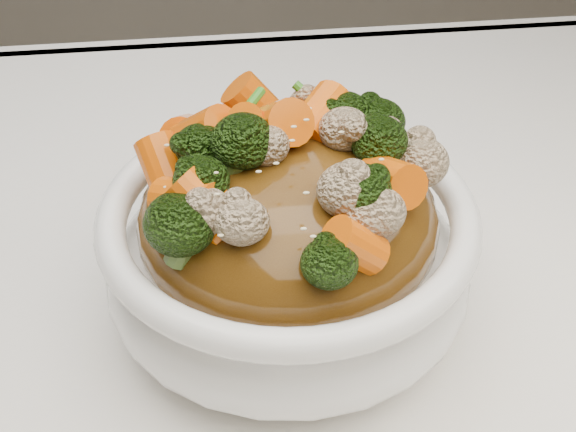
{
  "coord_description": "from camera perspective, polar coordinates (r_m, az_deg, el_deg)",
  "views": [
    {
      "loc": [
        -0.1,
        -0.26,
        1.07
      ],
      "look_at": [
        -0.06,
        0.06,
        0.82
      ],
      "focal_mm": 50.0,
      "sensor_mm": 36.0,
      "label": 1
    }
  ],
  "objects": [
    {
      "name": "tablecloth",
      "position": [
        0.44,
        8.87,
        -12.97
      ],
      "size": [
        1.2,
        0.8,
        0.04
      ],
      "primitive_type": "cube",
      "color": "white",
      "rests_on": "dining_table"
    },
    {
      "name": "carrots",
      "position": [
        0.38,
        0.0,
        6.33
      ],
      "size": [
        0.2,
        0.2,
        0.04
      ],
      "primitive_type": null,
      "rotation": [
        0.0,
        0.0,
        -0.36
      ],
      "color": "#E55E07",
      "rests_on": "sauce_base"
    },
    {
      "name": "scallions",
      "position": [
        0.38,
        -0.0,
        6.45
      ],
      "size": [
        0.15,
        0.15,
        0.02
      ],
      "primitive_type": null,
      "rotation": [
        0.0,
        0.0,
        -0.36
      ],
      "color": "#2F7E1D",
      "rests_on": "sauce_base"
    },
    {
      "name": "sesame_seeds",
      "position": [
        0.38,
        -0.0,
        6.45
      ],
      "size": [
        0.18,
        0.18,
        0.01
      ],
      "primitive_type": null,
      "rotation": [
        0.0,
        0.0,
        -0.36
      ],
      "color": "beige",
      "rests_on": "sauce_base"
    },
    {
      "name": "sauce_base",
      "position": [
        0.41,
        0.0,
        -0.29
      ],
      "size": [
        0.2,
        0.2,
        0.08
      ],
      "primitive_type": "ellipsoid",
      "rotation": [
        0.0,
        0.0,
        -0.36
      ],
      "color": "#4E2F0D",
      "rests_on": "bowl"
    },
    {
      "name": "cauliflower",
      "position": [
        0.38,
        0.0,
        5.99
      ],
      "size": [
        0.2,
        0.2,
        0.03
      ],
      "primitive_type": null,
      "rotation": [
        0.0,
        0.0,
        -0.36
      ],
      "color": "tan",
      "rests_on": "sauce_base"
    },
    {
      "name": "broccoli",
      "position": [
        0.38,
        0.0,
        6.22
      ],
      "size": [
        0.2,
        0.2,
        0.04
      ],
      "primitive_type": null,
      "rotation": [
        0.0,
        0.0,
        -0.36
      ],
      "color": "black",
      "rests_on": "sauce_base"
    },
    {
      "name": "bowl",
      "position": [
        0.43,
        -0.0,
        -3.06
      ],
      "size": [
        0.25,
        0.25,
        0.08
      ],
      "primitive_type": null,
      "rotation": [
        0.0,
        0.0,
        -0.36
      ],
      "color": "white",
      "rests_on": "tablecloth"
    }
  ]
}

